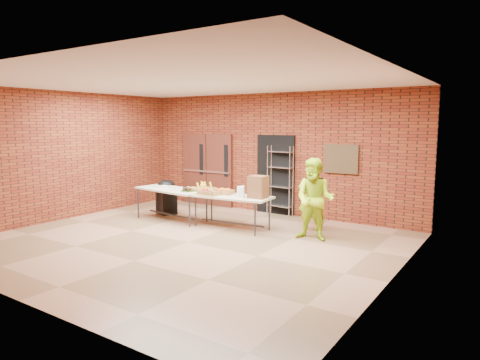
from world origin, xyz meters
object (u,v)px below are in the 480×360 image
object	(u,v)px
wire_rack	(280,181)
coffee_dispenser	(258,187)
table_right	(232,198)
volunteer_woman	(310,198)
covered_grill	(166,197)
table_left	(171,191)
volunteer_man	(315,199)

from	to	relation	value
wire_rack	coffee_dispenser	bearing A→B (deg)	-70.02
table_right	volunteer_woman	distance (m)	1.78
covered_grill	table_left	bearing A→B (deg)	-13.36
table_left	coffee_dispenser	distance (m)	2.42
table_right	volunteer_man	world-z (taller)	volunteer_man
volunteer_man	wire_rack	bearing A→B (deg)	130.37
table_left	table_right	xyz separation A→B (m)	(1.74, 0.13, -0.03)
table_left	table_right	size ratio (longest dim) A/B	1.05
volunteer_woman	covered_grill	bearing A→B (deg)	-13.91
covered_grill	volunteer_woman	size ratio (longest dim) A/B	0.61
volunteer_woman	volunteer_man	size ratio (longest dim) A/B	0.87
covered_grill	volunteer_woman	xyz separation A→B (m)	(3.95, 0.47, 0.29)
coffee_dispenser	covered_grill	bearing A→B (deg)	174.95
table_left	volunteer_woman	world-z (taller)	volunteer_woman
table_right	volunteer_woman	xyz separation A→B (m)	(1.58, 0.82, 0.05)
coffee_dispenser	table_right	bearing A→B (deg)	-172.48
table_left	volunteer_man	distance (m)	3.74
table_right	covered_grill	distance (m)	2.41
volunteer_woman	volunteer_man	bearing A→B (deg)	100.13
coffee_dispenser	covered_grill	distance (m)	3.09
table_right	volunteer_woman	size ratio (longest dim) A/B	1.28
volunteer_man	table_left	bearing A→B (deg)	179.04
table_right	volunteer_man	xyz separation A→B (m)	(1.99, 0.14, 0.16)
wire_rack	table_right	size ratio (longest dim) A/B	0.96
coffee_dispenser	volunteer_man	size ratio (longest dim) A/B	0.29
covered_grill	volunteer_man	world-z (taller)	volunteer_man
table_right	covered_grill	xyz separation A→B (m)	(-2.37, 0.35, -0.24)
covered_grill	volunteer_woman	distance (m)	3.99
volunteer_woman	volunteer_man	xyz separation A→B (m)	(0.41, -0.69, 0.11)
table_left	volunteer_man	world-z (taller)	volunteer_man
volunteer_man	covered_grill	bearing A→B (deg)	172.04
coffee_dispenser	volunteer_man	world-z (taller)	volunteer_man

